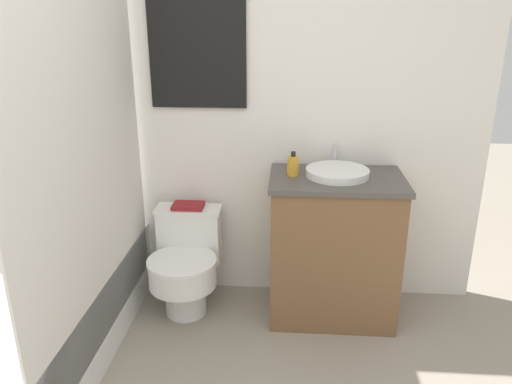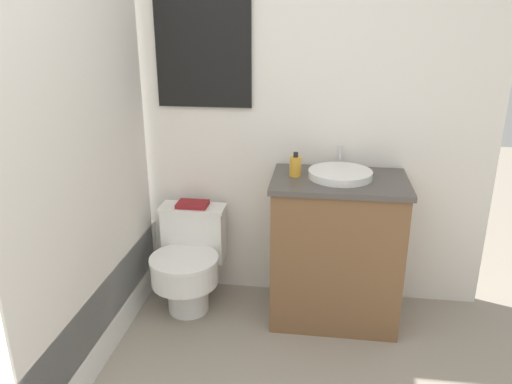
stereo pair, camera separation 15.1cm
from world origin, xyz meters
name	(u,v)px [view 2 (the right image)]	position (x,y,z in m)	size (l,w,h in m)	color
wall_back	(225,90)	(0.00, 2.03, 1.25)	(3.07, 0.07, 2.50)	white
shower_area	(57,304)	(-0.73, 1.22, 0.28)	(0.57, 1.56, 1.98)	white
toilet	(189,261)	(-0.18, 1.74, 0.30)	(0.39, 0.51, 0.59)	white
vanity	(336,250)	(0.67, 1.75, 0.42)	(0.72, 0.48, 0.84)	brown
sink	(340,174)	(0.67, 1.77, 0.86)	(0.34, 0.38, 0.13)	white
soap_bottle	(295,166)	(0.43, 1.77, 0.90)	(0.06, 0.06, 0.13)	gold
book_on_tank	(193,204)	(-0.18, 1.87, 0.60)	(0.18, 0.13, 0.02)	maroon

